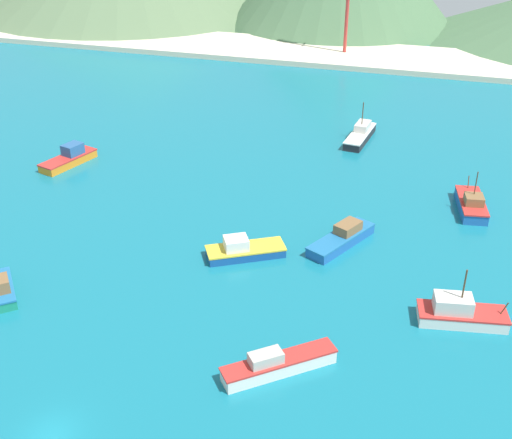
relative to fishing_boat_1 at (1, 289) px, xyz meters
name	(u,v)px	position (x,y,z in m)	size (l,w,h in m)	color
ground	(196,247)	(15.33, 15.46, -1.15)	(260.00, 280.00, 0.50)	#146B7F
fishing_boat_1	(1,289)	(0.00, 0.00, 0.00)	(6.39, 6.75, 6.94)	#198466
fishing_boat_2	(277,364)	(30.26, -2.56, -0.03)	(9.41, 8.33, 2.45)	silver
fishing_boat_3	(342,238)	(31.73, 20.70, -0.05)	(6.86, 10.28, 2.41)	#1E5BA8
fishing_boat_4	(360,135)	(28.60, 54.14, 0.05)	(3.79, 11.01, 6.27)	#232328
fishing_boat_5	(471,204)	(46.10, 33.91, 0.03)	(4.40, 8.94, 5.69)	#1E5BA8
fishing_boat_6	(69,158)	(-11.38, 31.78, 0.07)	(5.32, 9.61, 2.88)	orange
fishing_boat_7	(244,250)	(21.50, 14.77, -0.07)	(9.26, 7.18, 2.48)	#14478C
fishing_boat_9	(459,313)	(45.24, 9.46, 0.17)	(8.91, 4.54, 6.01)	silver
beach_strip	(338,54)	(15.33, 104.91, -0.30)	(247.00, 22.79, 1.20)	beige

